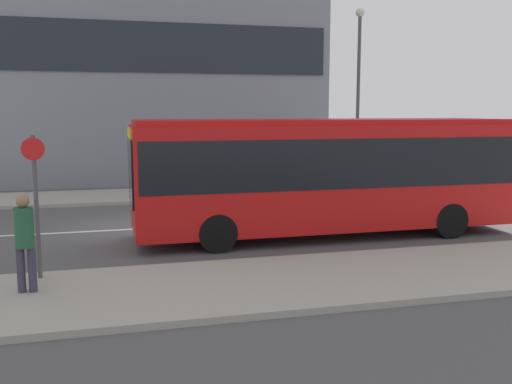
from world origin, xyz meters
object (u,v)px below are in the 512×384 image
object	(u,v)px
parked_car_0	(483,179)
pedestrian_near_stop	(25,237)
city_bus	(324,169)
bus_stop_sign	(36,196)
street_lamp	(358,82)

from	to	relation	value
parked_car_0	pedestrian_near_stop	distance (m)	18.65
city_bus	pedestrian_near_stop	size ratio (longest dim) A/B	5.72
bus_stop_sign	pedestrian_near_stop	bearing A→B (deg)	-97.83
pedestrian_near_stop	bus_stop_sign	world-z (taller)	bus_stop_sign
city_bus	pedestrian_near_stop	distance (m)	8.19
bus_stop_sign	street_lamp	world-z (taller)	street_lamp
street_lamp	parked_car_0	bearing A→B (deg)	-26.36
city_bus	parked_car_0	bearing A→B (deg)	33.30
bus_stop_sign	city_bus	bearing A→B (deg)	21.48
parked_car_0	bus_stop_sign	world-z (taller)	bus_stop_sign
parked_car_0	street_lamp	size ratio (longest dim) A/B	0.60
city_bus	parked_car_0	size ratio (longest dim) A/B	2.34
parked_car_0	street_lamp	distance (m)	6.48
pedestrian_near_stop	street_lamp	size ratio (longest dim) A/B	0.24
city_bus	bus_stop_sign	world-z (taller)	city_bus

